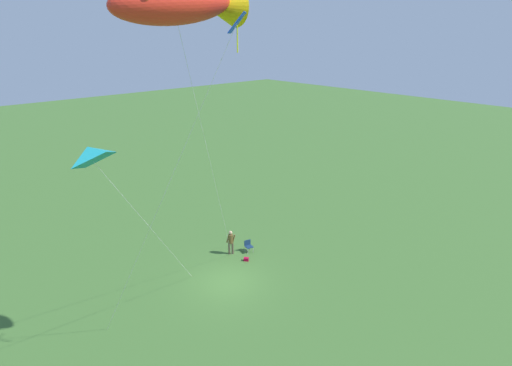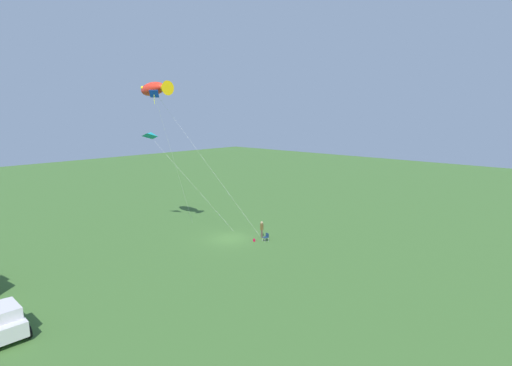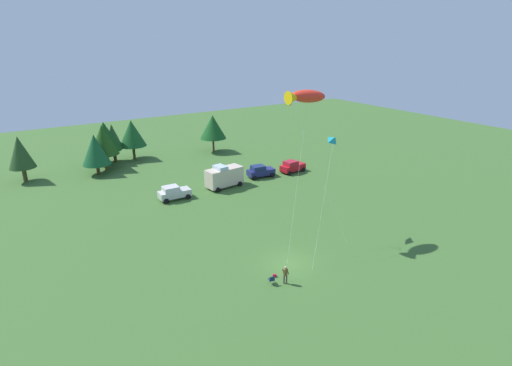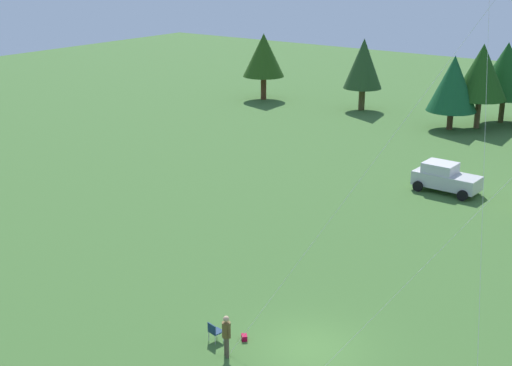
# 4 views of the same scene
# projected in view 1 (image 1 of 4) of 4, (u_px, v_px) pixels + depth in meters

# --- Properties ---
(ground_plane) EXTENTS (160.00, 160.00, 0.00)m
(ground_plane) POSITION_uv_depth(u_px,v_px,m) (228.00, 282.00, 24.08)
(ground_plane) COLOR #3A622A
(person_kite_flyer) EXTENTS (0.55, 0.50, 1.74)m
(person_kite_flyer) POSITION_uv_depth(u_px,v_px,m) (231.00, 241.00, 26.84)
(person_kite_flyer) COLOR #4D4032
(person_kite_flyer) RESTS_ON ground
(folding_chair) EXTENTS (0.57, 0.57, 0.82)m
(folding_chair) POSITION_uv_depth(u_px,v_px,m) (248.00, 245.00, 27.33)
(folding_chair) COLOR #152D4B
(folding_chair) RESTS_ON ground
(backpack_on_grass) EXTENTS (0.38, 0.38, 0.22)m
(backpack_on_grass) POSITION_uv_depth(u_px,v_px,m) (246.00, 259.00, 26.33)
(backpack_on_grass) COLOR #A0092A
(backpack_on_grass) RESTS_ON ground
(kite_large_fish) EXTENTS (9.80, 8.14, 15.74)m
(kite_large_fish) POSITION_uv_depth(u_px,v_px,m) (185.00, 4.00, 12.36)
(kite_large_fish) COLOR red
(kite_large_fish) RESTS_ON ground
(kite_delta_teal) EXTENTS (7.76, 6.15, 10.88)m
(kite_delta_teal) POSITION_uv_depth(u_px,v_px,m) (89.00, 154.00, 12.93)
(kite_delta_teal) COLOR teal
(kite_delta_teal) RESTS_ON ground
(kite_diamond_blue) EXTENTS (3.84, 7.21, 14.75)m
(kite_diamond_blue) POSITION_uv_depth(u_px,v_px,m) (227.00, 47.00, 13.03)
(kite_diamond_blue) COLOR blue
(kite_diamond_blue) RESTS_ON ground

